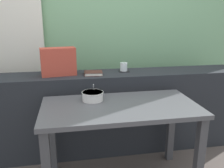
{
  "coord_description": "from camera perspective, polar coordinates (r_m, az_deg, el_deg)",
  "views": [
    {
      "loc": [
        -0.36,
        -1.72,
        1.37
      ],
      "look_at": [
        0.01,
        0.31,
        0.78
      ],
      "focal_mm": 38.35,
      "sensor_mm": 36.0,
      "label": 1
    }
  ],
  "objects": [
    {
      "name": "outdoor_backdrop",
      "position": [
        2.89,
        -3.24,
        16.48
      ],
      "size": [
        4.8,
        0.08,
        2.8
      ],
      "primitive_type": "cube",
      "color": "#7AAD7F",
      "rests_on": "ground"
    },
    {
      "name": "throw_pillow",
      "position": [
        2.31,
        -12.68,
        5.22
      ],
      "size": [
        0.34,
        0.18,
        0.26
      ],
      "primitive_type": "cube",
      "rotation": [
        0.0,
        0.0,
        0.14
      ],
      "color": "#B74233",
      "rests_on": "dark_console_ledge"
    },
    {
      "name": "curtain_left_panel",
      "position": [
        2.82,
        -21.93,
        12.36
      ],
      "size": [
        0.56,
        0.06,
        2.5
      ],
      "primitive_type": "cube",
      "color": "silver",
      "rests_on": "ground"
    },
    {
      "name": "closed_book",
      "position": [
        2.31,
        -4.53,
        2.6
      ],
      "size": [
        0.18,
        0.16,
        0.03
      ],
      "color": "#47231E",
      "rests_on": "dark_console_ledge"
    },
    {
      "name": "dark_console_ledge",
      "position": [
        2.49,
        -1.18,
        -6.67
      ],
      "size": [
        2.8,
        0.39,
        0.83
      ],
      "primitive_type": "cube",
      "color": "#23262B",
      "rests_on": "ground"
    },
    {
      "name": "juice_glass",
      "position": [
        2.43,
        2.81,
        4.04
      ],
      "size": [
        0.07,
        0.07,
        0.09
      ],
      "color": "white",
      "rests_on": "coaster_square"
    },
    {
      "name": "coaster_square",
      "position": [
        2.44,
        2.8,
        3.08
      ],
      "size": [
        0.1,
        0.1,
        0.0
      ],
      "primitive_type": "cube",
      "color": "black",
      "rests_on": "dark_console_ledge"
    },
    {
      "name": "soup_bowl",
      "position": [
        1.96,
        -4.63,
        -2.89
      ],
      "size": [
        0.18,
        0.18,
        0.15
      ],
      "color": "silver",
      "rests_on": "breakfast_table"
    },
    {
      "name": "breakfast_table",
      "position": [
        1.91,
        1.94,
        -8.18
      ],
      "size": [
        1.21,
        0.62,
        0.7
      ],
      "color": "#414145",
      "rests_on": "ground"
    }
  ]
}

